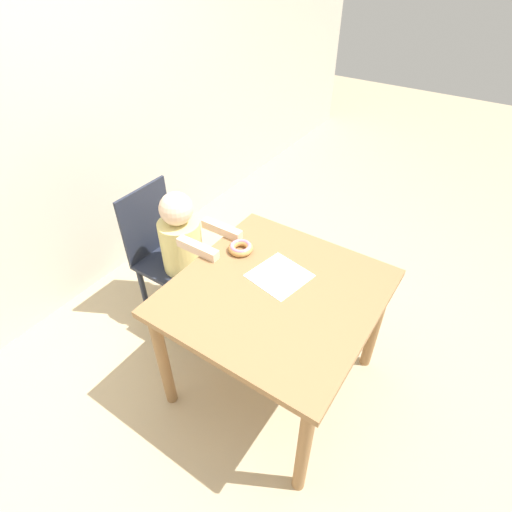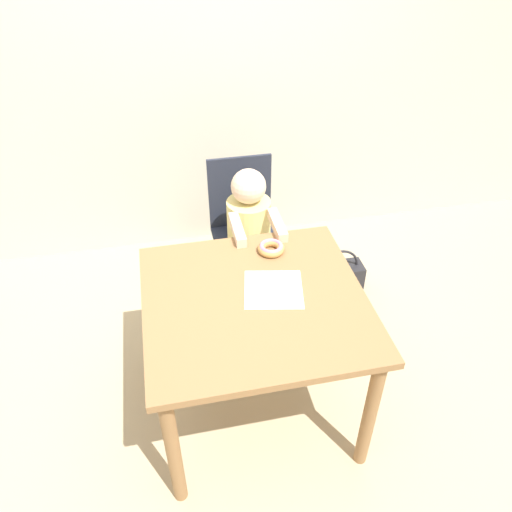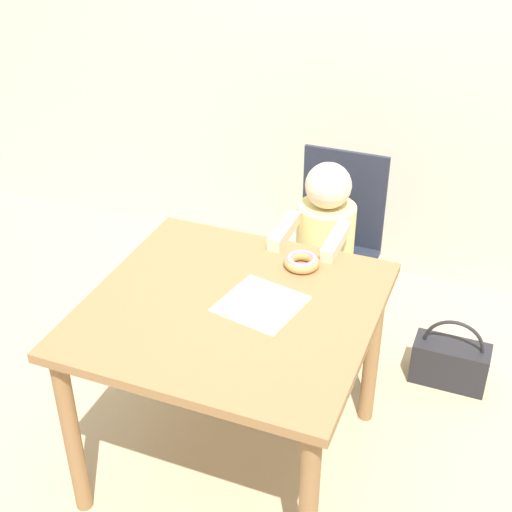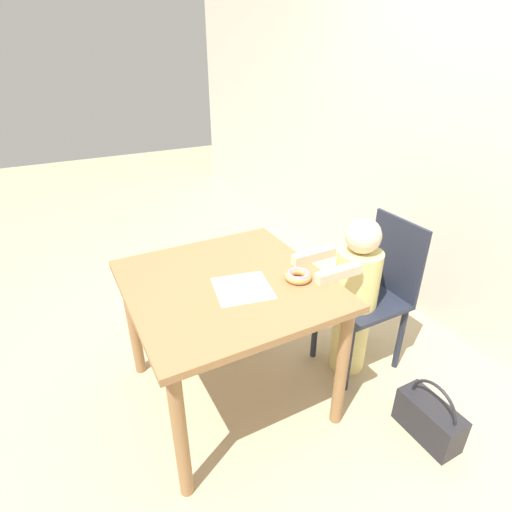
{
  "view_description": "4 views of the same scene",
  "coord_description": "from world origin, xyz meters",
  "px_view_note": "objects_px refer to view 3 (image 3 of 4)",
  "views": [
    {
      "loc": [
        -1.18,
        -0.67,
        2.06
      ],
      "look_at": [
        0.04,
        0.14,
        0.86
      ],
      "focal_mm": 28.0,
      "sensor_mm": 36.0,
      "label": 1
    },
    {
      "loc": [
        -0.32,
        -1.56,
        2.2
      ],
      "look_at": [
        0.04,
        0.14,
        0.86
      ],
      "focal_mm": 35.0,
      "sensor_mm": 36.0,
      "label": 2
    },
    {
      "loc": [
        0.79,
        -1.78,
        2.15
      ],
      "look_at": [
        0.04,
        0.14,
        0.86
      ],
      "focal_mm": 50.0,
      "sensor_mm": 36.0,
      "label": 3
    },
    {
      "loc": [
        1.51,
        -0.64,
        1.74
      ],
      "look_at": [
        0.04,
        0.14,
        0.86
      ],
      "focal_mm": 28.0,
      "sensor_mm": 36.0,
      "label": 4
    }
  ],
  "objects_px": {
    "child_figure": "(323,265)",
    "donut": "(302,261)",
    "chair": "(332,255)",
    "handbag": "(450,361)"
  },
  "relations": [
    {
      "from": "child_figure",
      "to": "handbag",
      "type": "distance_m",
      "value": 0.7
    },
    {
      "from": "chair",
      "to": "donut",
      "type": "height_order",
      "value": "chair"
    },
    {
      "from": "child_figure",
      "to": "donut",
      "type": "xyz_separation_m",
      "value": [
        0.03,
        -0.41,
        0.27
      ]
    },
    {
      "from": "chair",
      "to": "donut",
      "type": "distance_m",
      "value": 0.62
    },
    {
      "from": "child_figure",
      "to": "handbag",
      "type": "bearing_deg",
      "value": 3.54
    },
    {
      "from": "donut",
      "to": "chair",
      "type": "bearing_deg",
      "value": 93.01
    },
    {
      "from": "donut",
      "to": "handbag",
      "type": "height_order",
      "value": "donut"
    },
    {
      "from": "chair",
      "to": "child_figure",
      "type": "height_order",
      "value": "child_figure"
    },
    {
      "from": "donut",
      "to": "handbag",
      "type": "relative_size",
      "value": 0.4
    },
    {
      "from": "child_figure",
      "to": "donut",
      "type": "relative_size",
      "value": 7.38
    }
  ]
}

